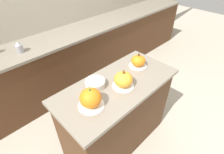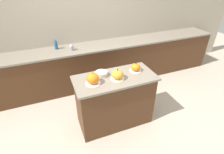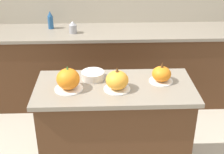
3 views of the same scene
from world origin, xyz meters
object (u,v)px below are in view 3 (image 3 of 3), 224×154
object	(u,v)px
bottle_tall	(50,20)
bottle_short	(73,27)
pumpkin_cake_right	(161,74)
mixing_bowl	(93,75)
pumpkin_cake_left	(68,80)
pumpkin_cake_center	(117,81)

from	to	relation	value
bottle_tall	bottle_short	world-z (taller)	bottle_tall
pumpkin_cake_right	bottle_tall	bearing A→B (deg)	128.05
pumpkin_cake_right	bottle_short	xyz separation A→B (m)	(-0.78, 1.17, 0.01)
pumpkin_cake_right	mixing_bowl	bearing A→B (deg)	173.08
bottle_tall	bottle_short	size ratio (longest dim) A/B	1.51
bottle_tall	pumpkin_cake_left	bearing A→B (deg)	-77.20
pumpkin_cake_left	bottle_short	xyz separation A→B (m)	(-0.06, 1.26, -0.01)
pumpkin_cake_left	bottle_short	size ratio (longest dim) A/B	1.59
pumpkin_cake_right	mixing_bowl	size ratio (longest dim) A/B	1.03
pumpkin_cake_right	mixing_bowl	xyz separation A→B (m)	(-0.54, 0.07, -0.03)
pumpkin_cake_left	mixing_bowl	bearing A→B (deg)	41.92
pumpkin_cake_center	bottle_tall	world-z (taller)	bottle_tall
bottle_short	pumpkin_cake_right	bearing A→B (deg)	-56.24
pumpkin_cake_right	bottle_short	size ratio (longest dim) A/B	1.39
pumpkin_cake_left	pumpkin_cake_right	world-z (taller)	pumpkin_cake_left
pumpkin_cake_center	bottle_short	bearing A→B (deg)	108.32
pumpkin_cake_center	bottle_short	size ratio (longest dim) A/B	1.49
bottle_tall	bottle_short	xyz separation A→B (m)	(0.27, -0.17, -0.03)
bottle_short	pumpkin_cake_left	bearing A→B (deg)	-87.40
pumpkin_cake_center	mixing_bowl	bearing A→B (deg)	136.01
pumpkin_cake_left	pumpkin_cake_center	bearing A→B (deg)	-2.47
pumpkin_cake_center	bottle_tall	distance (m)	1.61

